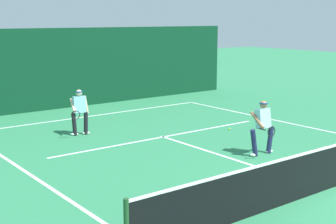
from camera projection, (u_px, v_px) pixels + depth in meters
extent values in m
plane|color=#2D7D50|center=(327.00, 189.00, 11.12)|extent=(80.00, 80.00, 0.00)
cube|color=white|center=(96.00, 115.00, 19.55)|extent=(10.05, 0.10, 0.01)
cube|color=white|center=(163.00, 137.00, 16.01)|extent=(8.19, 0.10, 0.01)
cube|color=white|center=(229.00, 158.00, 13.61)|extent=(0.10, 6.40, 0.01)
cube|color=black|center=(328.00, 169.00, 11.02)|extent=(10.83, 0.02, 0.99)
cube|color=white|center=(330.00, 147.00, 10.92)|extent=(10.83, 0.03, 0.05)
cylinder|color=#1E234C|center=(270.00, 140.00, 14.06)|extent=(0.25, 0.15, 0.80)
cylinder|color=#1E234C|center=(254.00, 143.00, 13.69)|extent=(0.30, 0.15, 0.80)
ellipsoid|color=white|center=(269.00, 151.00, 14.13)|extent=(0.26, 0.12, 0.09)
ellipsoid|color=white|center=(254.00, 155.00, 13.76)|extent=(0.26, 0.12, 0.09)
cube|color=#9EDBEA|center=(263.00, 118.00, 13.75)|extent=(0.42, 0.32, 0.58)
cylinder|color=#9E704C|center=(269.00, 118.00, 13.88)|extent=(0.18, 0.10, 0.61)
cylinder|color=#9E704C|center=(257.00, 120.00, 13.62)|extent=(0.11, 0.54, 0.44)
sphere|color=#9E704C|center=(264.00, 104.00, 13.67)|extent=(0.21, 0.21, 0.21)
cylinder|color=#19478C|center=(264.00, 103.00, 13.66)|extent=(0.24, 0.24, 0.04)
cylinder|color=black|center=(262.00, 129.00, 13.44)|extent=(0.04, 0.26, 0.03)
torus|color=black|center=(271.00, 132.00, 13.16)|extent=(0.29, 0.04, 0.29)
cylinder|color=black|center=(86.00, 123.00, 16.31)|extent=(0.19, 0.17, 0.78)
cylinder|color=black|center=(74.00, 124.00, 16.15)|extent=(0.20, 0.18, 0.78)
ellipsoid|color=white|center=(86.00, 133.00, 16.37)|extent=(0.28, 0.17, 0.09)
ellipsoid|color=white|center=(75.00, 134.00, 16.22)|extent=(0.28, 0.17, 0.09)
cube|color=#8CCCE0|center=(79.00, 104.00, 16.10)|extent=(0.45, 0.33, 0.55)
cylinder|color=beige|center=(86.00, 105.00, 16.19)|extent=(0.19, 0.13, 0.60)
cylinder|color=beige|center=(73.00, 106.00, 16.02)|extent=(0.22, 0.54, 0.42)
sphere|color=beige|center=(79.00, 93.00, 16.03)|extent=(0.21, 0.21, 0.21)
cylinder|color=#19478C|center=(79.00, 92.00, 16.02)|extent=(0.27, 0.27, 0.04)
cylinder|color=black|center=(73.00, 113.00, 15.81)|extent=(0.09, 0.26, 0.03)
torus|color=black|center=(76.00, 115.00, 15.51)|extent=(0.29, 0.09, 0.29)
sphere|color=#D1E033|center=(229.00, 129.00, 17.06)|extent=(0.07, 0.07, 0.07)
cube|color=#0A3720|center=(69.00, 68.00, 21.02)|extent=(17.53, 0.12, 3.46)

